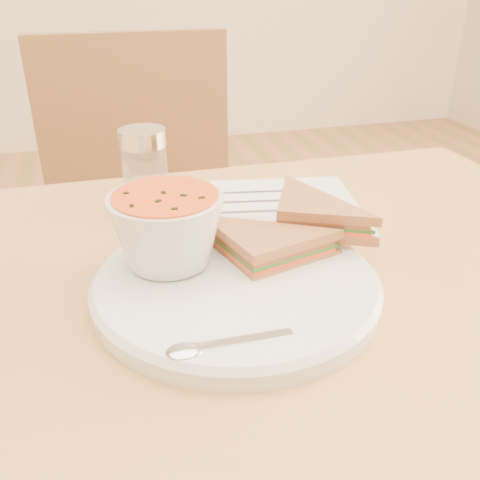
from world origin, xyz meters
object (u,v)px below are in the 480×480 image
object	(u,v)px
chair_far	(155,274)
soup_bowl	(168,233)
plate	(236,285)
condiment_shaker	(145,170)

from	to	relation	value
chair_far	soup_bowl	xyz separation A→B (m)	(-0.03, -0.49, 0.34)
chair_far	plate	world-z (taller)	chair_far
plate	soup_bowl	xyz separation A→B (m)	(-0.06, 0.04, 0.05)
plate	soup_bowl	bearing A→B (deg)	145.36
chair_far	soup_bowl	size ratio (longest dim) A/B	7.82
soup_bowl	condiment_shaker	xyz separation A→B (m)	(-0.00, 0.20, -0.00)
condiment_shaker	soup_bowl	bearing A→B (deg)	-89.95
chair_far	plate	distance (m)	0.61
condiment_shaker	plate	bearing A→B (deg)	-75.42
plate	soup_bowl	world-z (taller)	soup_bowl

